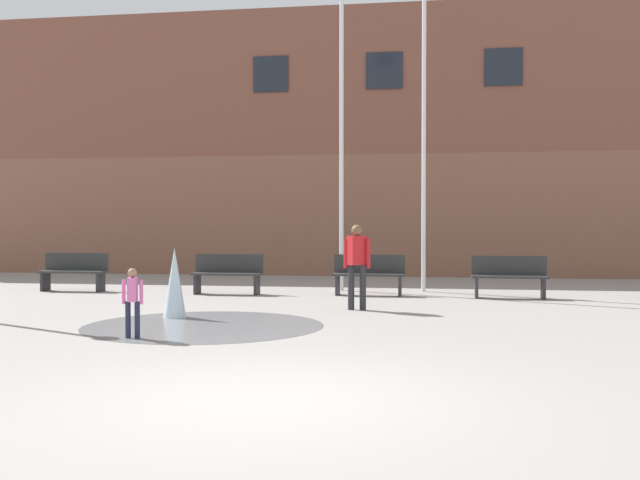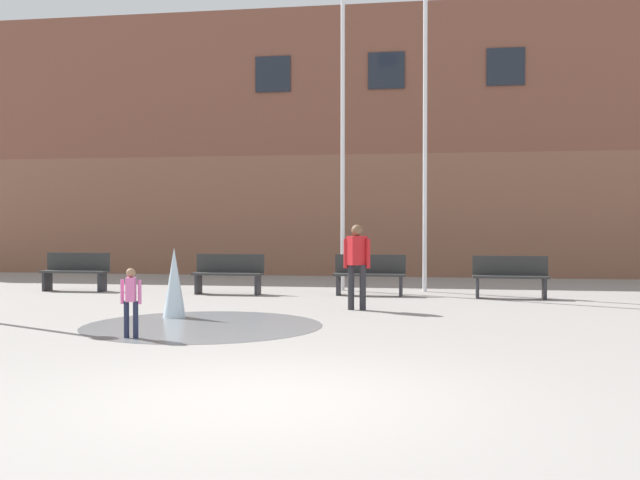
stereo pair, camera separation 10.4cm
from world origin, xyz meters
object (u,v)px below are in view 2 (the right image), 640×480
object	(u,v)px
park_bench_far_left	(76,271)
child_with_pink_shirt	(131,297)
flagpole_left	(344,109)
park_bench_under_left_flagpole	(370,274)
park_bench_near_trashcan	(510,276)
park_bench_left_of_flagpoles	(229,273)
adult_near_bench	(357,260)
flagpole_right	(426,99)

from	to	relation	value
park_bench_far_left	child_with_pink_shirt	bearing A→B (deg)	-57.44
child_with_pink_shirt	flagpole_left	bearing A→B (deg)	150.44
park_bench_far_left	park_bench_under_left_flagpole	size ratio (longest dim) A/B	1.00
park_bench_under_left_flagpole	flagpole_left	distance (m)	4.10
park_bench_near_trashcan	child_with_pink_shirt	bearing A→B (deg)	-131.07
park_bench_left_of_flagpoles	park_bench_under_left_flagpole	distance (m)	3.22
adult_near_bench	flagpole_right	distance (m)	5.52
park_bench_far_left	adult_near_bench	xyz separation A→B (m)	(7.07, -2.83, 0.45)
park_bench_under_left_flagpole	adult_near_bench	distance (m)	2.92
child_with_pink_shirt	adult_near_bench	xyz separation A→B (m)	(2.75, 3.93, 0.35)
flagpole_left	flagpole_right	distance (m)	1.97
park_bench_far_left	child_with_pink_shirt	world-z (taller)	child_with_pink_shirt
child_with_pink_shirt	flagpole_left	world-z (taller)	flagpole_left
child_with_pink_shirt	adult_near_bench	distance (m)	4.81
child_with_pink_shirt	flagpole_right	bearing A→B (deg)	138.06
adult_near_bench	flagpole_left	distance (m)	5.32
park_bench_under_left_flagpole	park_bench_far_left	bearing A→B (deg)	-179.54
park_bench_left_of_flagpoles	park_bench_near_trashcan	bearing A→B (deg)	0.41
park_bench_left_of_flagpoles	adult_near_bench	bearing A→B (deg)	-39.33
park_bench_left_of_flagpoles	flagpole_left	size ratio (longest dim) A/B	0.19
flagpole_right	park_bench_under_left_flagpole	bearing A→B (deg)	-137.92
park_bench_far_left	park_bench_left_of_flagpoles	bearing A→B (deg)	-2.64
park_bench_left_of_flagpoles	flagpole_left	world-z (taller)	flagpole_left
child_with_pink_shirt	flagpole_right	size ratio (longest dim) A/B	0.11
park_bench_left_of_flagpoles	child_with_pink_shirt	world-z (taller)	child_with_pink_shirt
park_bench_far_left	child_with_pink_shirt	size ratio (longest dim) A/B	1.62
adult_near_bench	flagpole_right	size ratio (longest dim) A/B	0.18
park_bench_far_left	park_bench_under_left_flagpole	world-z (taller)	same
park_bench_under_left_flagpole	park_bench_near_trashcan	size ratio (longest dim) A/B	1.00
park_bench_near_trashcan	flagpole_right	world-z (taller)	flagpole_right
park_bench_left_of_flagpoles	park_bench_near_trashcan	size ratio (longest dim) A/B	1.00
park_bench_left_of_flagpoles	adult_near_bench	xyz separation A→B (m)	(3.24, -2.65, 0.45)
flagpole_left	flagpole_right	world-z (taller)	flagpole_right
park_bench_far_left	park_bench_left_of_flagpoles	xyz separation A→B (m)	(3.83, -0.18, 0.00)
flagpole_left	flagpole_right	xyz separation A→B (m)	(1.96, 0.00, 0.19)
park_bench_far_left	flagpole_left	bearing A→B (deg)	10.45
park_bench_under_left_flagpole	adult_near_bench	xyz separation A→B (m)	(0.03, -2.89, 0.45)
park_bench_left_of_flagpoles	park_bench_far_left	bearing A→B (deg)	177.36
adult_near_bench	flagpole_right	world-z (taller)	flagpole_right
park_bench_left_of_flagpoles	flagpole_left	bearing A→B (deg)	28.40
park_bench_left_of_flagpoles	park_bench_near_trashcan	distance (m)	6.27
park_bench_left_of_flagpoles	flagpole_right	world-z (taller)	flagpole_right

